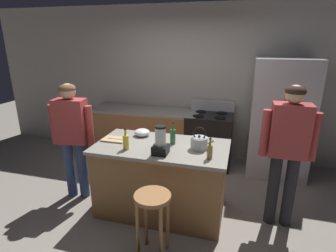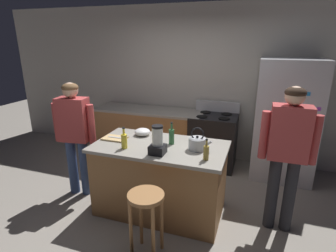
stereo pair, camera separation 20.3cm
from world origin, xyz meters
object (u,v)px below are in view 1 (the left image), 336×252
object	(u,v)px
bar_stool	(153,209)
chef_knife	(116,139)
kitchen_island	(162,179)
mixing_bowl	(142,132)
stove_range	(209,139)
tea_kettle	(199,142)
bottle_soda	(126,142)
blender_appliance	(161,142)
bottle_olive_oil	(173,136)
refrigerator	(280,119)
person_by_sink_right	(288,145)
cutting_board	(115,139)
bottle_vinegar	(210,151)
person_by_island_left	(72,131)

from	to	relation	value
bar_stool	chef_knife	bearing A→B (deg)	133.95
kitchen_island	chef_knife	size ratio (longest dim) A/B	7.27
bar_stool	mixing_bowl	size ratio (longest dim) A/B	3.41
stove_range	tea_kettle	world-z (taller)	tea_kettle
bottle_soda	mixing_bowl	size ratio (longest dim) A/B	1.24
blender_appliance	bottle_olive_oil	world-z (taller)	blender_appliance
bar_stool	bottle_soda	size ratio (longest dim) A/B	2.74
refrigerator	person_by_sink_right	bearing A→B (deg)	-93.11
bottle_soda	cutting_board	size ratio (longest dim) A/B	0.85
blender_appliance	cutting_board	xyz separation A→B (m)	(-0.68, 0.25, -0.13)
blender_appliance	mixing_bowl	size ratio (longest dim) A/B	1.59
refrigerator	bottle_vinegar	world-z (taller)	refrigerator
bar_stool	stove_range	bearing A→B (deg)	83.50
blender_appliance	person_by_island_left	bearing A→B (deg)	168.68
tea_kettle	kitchen_island	bearing A→B (deg)	-178.07
blender_appliance	cutting_board	distance (m)	0.74
refrigerator	bottle_soda	bearing A→B (deg)	-137.03
blender_appliance	bottle_vinegar	bearing A→B (deg)	1.98
mixing_bowl	bar_stool	bearing A→B (deg)	-64.52
person_by_sink_right	person_by_island_left	bearing A→B (deg)	-177.60
kitchen_island	cutting_board	world-z (taller)	cutting_board
cutting_board	stove_range	bearing A→B (deg)	56.17
person_by_island_left	person_by_sink_right	world-z (taller)	person_by_sink_right
refrigerator	bar_stool	world-z (taller)	refrigerator
tea_kettle	cutting_board	size ratio (longest dim) A/B	0.92
person_by_sink_right	mixing_bowl	distance (m)	1.76
person_by_sink_right	bottle_vinegar	world-z (taller)	person_by_sink_right
kitchen_island	person_by_island_left	size ratio (longest dim) A/B	1.00
kitchen_island	blender_appliance	xyz separation A→B (m)	(0.07, -0.24, 0.59)
blender_appliance	chef_knife	world-z (taller)	blender_appliance
bottle_vinegar	cutting_board	world-z (taller)	bottle_vinegar
stove_range	blender_appliance	size ratio (longest dim) A/B	3.30
bar_stool	bottle_olive_oil	distance (m)	0.96
person_by_island_left	tea_kettle	size ratio (longest dim) A/B	5.78
person_by_island_left	bottle_soda	size ratio (longest dim) A/B	6.22
mixing_bowl	tea_kettle	world-z (taller)	tea_kettle
refrigerator	bottle_vinegar	distance (m)	1.94
kitchen_island	refrigerator	bearing A→B (deg)	45.18
person_by_sink_right	blender_appliance	distance (m)	1.40
person_by_sink_right	chef_knife	bearing A→B (deg)	-176.59
bottle_soda	chef_knife	world-z (taller)	bottle_soda
bottle_olive_oil	tea_kettle	bearing A→B (deg)	-11.86
refrigerator	bottle_olive_oil	size ratio (longest dim) A/B	6.72
kitchen_island	bottle_vinegar	bearing A→B (deg)	-20.35
blender_appliance	mixing_bowl	bearing A→B (deg)	129.46
bar_stool	bottle_vinegar	world-z (taller)	bottle_vinegar
cutting_board	blender_appliance	bearing A→B (deg)	-20.15
bottle_olive_oil	cutting_board	xyz separation A→B (m)	(-0.74, -0.08, -0.09)
kitchen_island	tea_kettle	xyz separation A→B (m)	(0.45, 0.02, 0.53)
person_by_sink_right	bar_stool	world-z (taller)	person_by_sink_right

